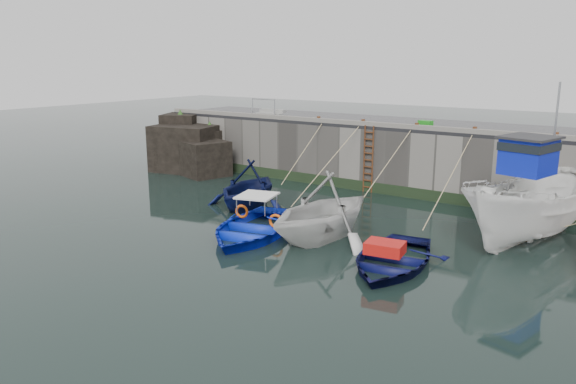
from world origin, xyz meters
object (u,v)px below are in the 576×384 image
Objects in this scene: boat_far_white at (531,208)px; bollard_c at (417,126)px; bollard_d at (475,130)px; ladder at (368,159)px; bollard_e at (556,136)px; bollard_a at (319,119)px; boat_near_blacktrim at (322,238)px; boat_near_navy at (391,266)px; boat_near_blue at (252,235)px; fish_crate at (425,124)px; boat_near_white at (248,206)px; bollard_b at (363,122)px.

boat_far_white is 27.77× the size of bollard_c.
ladder is at bearing -176.00° from bollard_d.
boat_far_white is 4.36m from bollard_e.
bollard_a and bollard_d have the same top height.
bollard_e is at bearing 0.00° from bollard_d.
boat_near_navy is at bearing -12.68° from boat_near_blacktrim.
fish_crate is (2.52, 9.94, 3.30)m from boat_near_blue.
boat_near_blacktrim is 3.42m from boat_near_navy.
bollard_c reaches higher than ladder.
boat_far_white reaches higher than boat_near_navy.
boat_near_blacktrim is at bearing -128.47° from bollard_e.
boat_near_blacktrim is 0.66× the size of boat_far_white.
boat_far_white is at bearing 38.97° from boat_near_blacktrim.
bollard_d is at bearing 22.51° from boat_near_white.
boat_near_blue is 9.85m from boat_far_white.
boat_near_navy is 16.50× the size of bollard_e.
ladder is 8.63m from boat_near_blue.
ladder is at bearing -136.71° from fish_crate.
fish_crate is at bearing 154.22° from boat_far_white.
fish_crate reaches higher than boat_near_white.
boat_far_white is 27.77× the size of bollard_a.
boat_near_navy is 9.83m from bollard_e.
bollard_c is 2.60m from bollard_d.
bollard_a is 1.00× the size of bollard_b.
bollard_e is at bearing 0.00° from bollard_b.
boat_near_white is 7.07m from bollard_b.
bollard_c is 1.00× the size of bollard_e.
boat_near_navy is at bearing -57.37° from bollard_b.
ladder is at bearing 170.89° from boat_far_white.
boat_near_blacktrim is 9.39m from fish_crate.
bollard_a reaches higher than ladder.
bollard_c reaches higher than boat_near_navy.
ladder is at bearing 46.99° from boat_near_white.
boat_far_white is (6.13, 3.84, 1.18)m from boat_near_blacktrim.
fish_crate is 2.90m from bollard_b.
bollard_e reaches higher than boat_near_blacktrim.
boat_near_blue is 10.78m from fish_crate.
bollard_d is 3.20m from bollard_e.
bollard_a is at bearing 180.00° from bollard_c.
fish_crate is at bearing 97.97° from boat_near_navy.
bollard_d reaches higher than ladder.
bollard_a is at bearing 76.08° from boat_near_white.
bollard_b is (-2.42, 7.65, 3.30)m from boat_near_blacktrim.
fish_crate reaches higher than bollard_c.
boat_near_blue is 9.41m from bollard_b.
boat_near_blacktrim is 18.26× the size of bollard_e.
boat_near_blue is at bearing -73.29° from bollard_a.
boat_near_blacktrim is 8.34m from bollard_c.
boat_near_white is at bearing -117.97° from fish_crate.
ladder is 8.19m from bollard_e.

